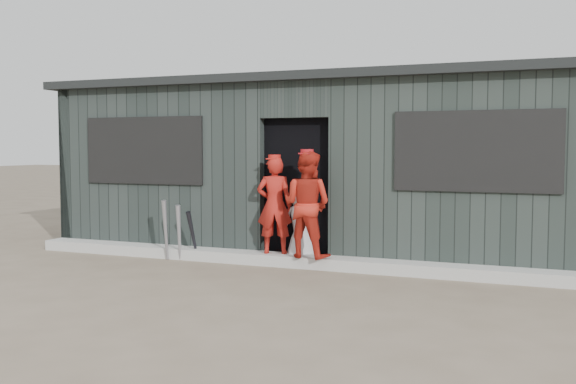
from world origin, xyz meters
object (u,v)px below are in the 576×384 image
at_px(player_red_left, 275,205).
at_px(bat_left, 179,233).
at_px(bat_right, 193,235).
at_px(player_red_right, 307,205).
at_px(player_grey_back, 301,224).
at_px(bat_mid, 166,230).
at_px(dugout, 328,167).

bearing_deg(player_red_left, bat_left, -6.67).
height_order(bat_right, player_red_right, player_red_right).
bearing_deg(player_grey_back, bat_mid, -11.50).
height_order(bat_left, bat_right, bat_left).
bearing_deg(player_red_left, player_red_right, 147.16).
distance_m(bat_left, player_grey_back, 1.73).
bearing_deg(bat_mid, player_grey_back, 14.43).
xyz_separation_m(player_red_right, player_grey_back, (-0.20, 0.32, -0.31)).
height_order(bat_mid, player_grey_back, player_grey_back).
distance_m(bat_mid, player_grey_back, 1.93).
xyz_separation_m(bat_right, player_red_right, (1.74, -0.03, 0.50)).
relative_size(player_red_left, dugout, 0.16).
distance_m(player_red_right, player_grey_back, 0.48).
height_order(player_red_left, player_red_right, player_red_right).
relative_size(player_red_right, player_grey_back, 1.29).
bearing_deg(player_grey_back, dugout, -111.82).
xyz_separation_m(player_grey_back, dugout, (-0.11, 1.47, 0.74)).
relative_size(bat_left, dugout, 0.10).
height_order(player_grey_back, dugout, dugout).
relative_size(player_grey_back, dugout, 0.13).
height_order(bat_right, player_red_left, player_red_left).
bearing_deg(bat_right, player_red_right, -1.03).
bearing_deg(bat_mid, bat_right, 30.32).
distance_m(bat_left, bat_mid, 0.20).
relative_size(bat_mid, dugout, 0.10).
bearing_deg(bat_right, player_grey_back, 10.64).
bearing_deg(player_grey_back, player_red_right, 95.41).
distance_m(bat_right, player_grey_back, 1.58).
distance_m(player_red_right, dugout, 1.87).
bearing_deg(player_grey_back, bat_left, -11.12).
distance_m(bat_left, player_red_left, 1.43).
bearing_deg(bat_mid, player_red_right, 4.42).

